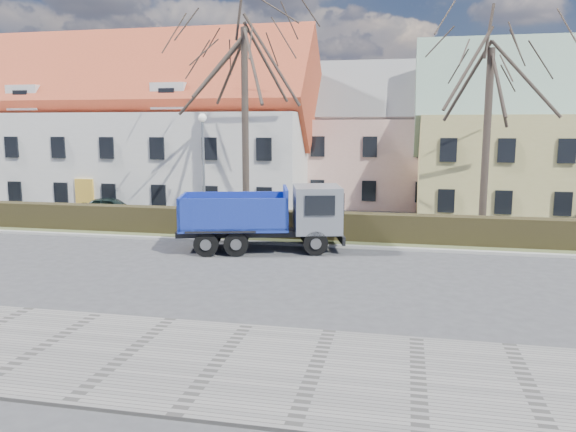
% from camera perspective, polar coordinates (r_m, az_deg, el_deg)
% --- Properties ---
extents(ground, '(120.00, 120.00, 0.00)m').
position_cam_1_polar(ground, '(21.60, -5.40, -5.33)').
color(ground, '#3B3B3D').
extents(sidewalk_near, '(80.00, 5.00, 0.08)m').
position_cam_1_polar(sidewalk_near, '(14.10, -15.96, -13.43)').
color(sidewalk_near, gray).
rests_on(sidewalk_near, ground).
extents(curb_far, '(80.00, 0.30, 0.12)m').
position_cam_1_polar(curb_far, '(25.90, -2.38, -2.74)').
color(curb_far, '#A3A19B').
rests_on(curb_far, ground).
extents(grass_strip, '(80.00, 3.00, 0.10)m').
position_cam_1_polar(grass_strip, '(27.42, -1.56, -2.10)').
color(grass_strip, '#454F2C').
rests_on(grass_strip, ground).
extents(hedge, '(60.00, 0.90, 1.30)m').
position_cam_1_polar(hedge, '(27.12, -1.66, -0.93)').
color(hedge, black).
rests_on(hedge, ground).
extents(building_white, '(26.80, 10.80, 9.50)m').
position_cam_1_polar(building_white, '(40.80, -16.45, 7.84)').
color(building_white, silver).
rests_on(building_white, ground).
extents(building_pink, '(10.80, 8.80, 8.00)m').
position_cam_1_polar(building_pink, '(40.05, 8.69, 7.02)').
color(building_pink, '#D7A598').
rests_on(building_pink, ground).
extents(building_yellow, '(18.80, 10.80, 8.50)m').
position_cam_1_polar(building_yellow, '(38.24, 26.80, 6.44)').
color(building_yellow, tan).
rests_on(building_yellow, ground).
extents(tree_1, '(9.20, 9.20, 12.65)m').
position_cam_1_polar(tree_1, '(29.66, -4.39, 10.91)').
color(tree_1, '#332923').
rests_on(tree_1, ground).
extents(tree_2, '(8.00, 8.00, 11.00)m').
position_cam_1_polar(tree_2, '(28.71, 19.59, 8.84)').
color(tree_2, '#332923').
rests_on(tree_2, ground).
extents(dump_truck, '(7.74, 4.47, 2.91)m').
position_cam_1_polar(dump_truck, '(24.42, -3.27, -0.13)').
color(dump_truck, navy).
rests_on(dump_truck, ground).
extents(streetlight, '(0.48, 0.48, 6.08)m').
position_cam_1_polar(streetlight, '(28.87, -8.56, 4.37)').
color(streetlight, gray).
rests_on(streetlight, ground).
extents(cart_frame, '(0.72, 0.42, 0.66)m').
position_cam_1_polar(cart_frame, '(27.19, -9.47, -1.71)').
color(cart_frame, silver).
rests_on(cart_frame, ground).
extents(parked_car_a, '(3.99, 2.09, 1.29)m').
position_cam_1_polar(parked_car_a, '(34.41, -17.53, 0.77)').
color(parked_car_a, black).
rests_on(parked_car_a, ground).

